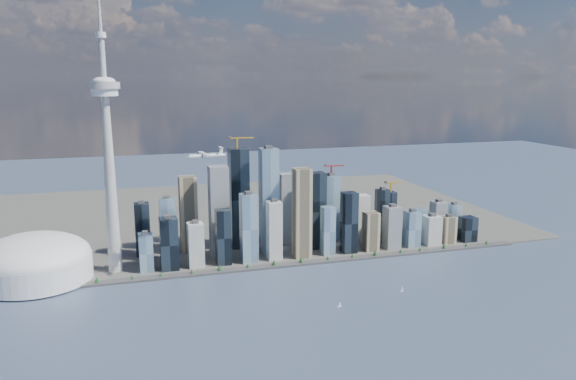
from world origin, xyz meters
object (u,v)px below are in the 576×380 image
object	(u,v)px
dome_stadium	(35,261)
sailboat_east	(402,290)
airplane	(206,155)
needle_tower	(108,151)
sailboat_west	(339,305)

from	to	relation	value
dome_stadium	sailboat_east	world-z (taller)	dome_stadium
airplane	dome_stadium	bearing A→B (deg)	155.04
dome_stadium	airplane	world-z (taller)	airplane
needle_tower	sailboat_west	distance (m)	506.00
needle_tower	airplane	distance (m)	199.37
dome_stadium	airplane	size ratio (longest dim) A/B	2.79
needle_tower	dome_stadium	xyz separation A→B (m)	(-140.00, -10.00, -196.40)
airplane	needle_tower	bearing A→B (deg)	139.35
dome_stadium	airplane	distance (m)	376.77
sailboat_east	airplane	bearing A→B (deg)	164.54
airplane	sailboat_west	bearing A→B (deg)	-48.44
needle_tower	sailboat_east	distance (m)	590.02
sailboat_east	needle_tower	bearing A→B (deg)	160.58
airplane	sailboat_west	world-z (taller)	airplane
needle_tower	sailboat_west	xyz separation A→B (m)	(351.47, -280.02, -232.58)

